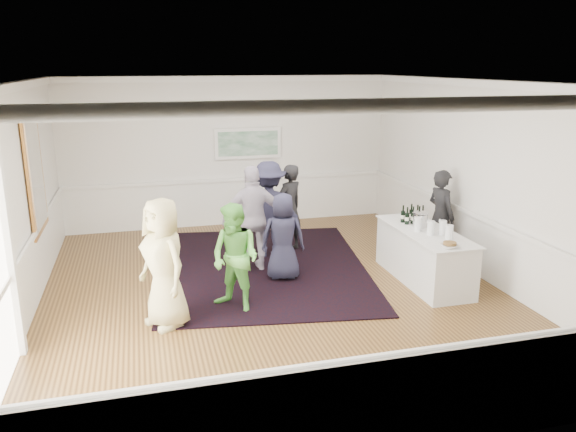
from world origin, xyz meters
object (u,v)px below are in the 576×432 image
object	(u,v)px
guest_green	(235,258)
guest_dark_b	(289,208)
serving_table	(424,255)
nut_bowl	(450,245)
guest_lilac	(254,219)
guest_tan	(164,263)
bartender	(441,216)
guest_navy	(283,237)
guest_dark_a	(269,209)
ice_bucket	(420,220)

from	to	relation	value
guest_green	guest_dark_b	distance (m)	2.73
serving_table	nut_bowl	distance (m)	0.99
guest_lilac	guest_tan	bearing A→B (deg)	47.34
bartender	guest_navy	size ratio (longest dim) A/B	1.15
guest_lilac	guest_dark_a	world-z (taller)	guest_lilac
serving_table	guest_green	world-z (taller)	guest_green
guest_lilac	nut_bowl	bearing A→B (deg)	139.46
bartender	guest_lilac	bearing A→B (deg)	71.70
guest_dark_a	guest_dark_b	size ratio (longest dim) A/B	1.06
guest_lilac	guest_dark_a	size ratio (longest dim) A/B	1.03
guest_navy	nut_bowl	bearing A→B (deg)	156.14
serving_table	ice_bucket	world-z (taller)	ice_bucket
guest_green	guest_navy	size ratio (longest dim) A/B	1.08
nut_bowl	guest_dark_b	bearing A→B (deg)	119.46
serving_table	nut_bowl	xyz separation A→B (m)	(-0.08, -0.87, 0.46)
serving_table	guest_dark_a	xyz separation A→B (m)	(-2.15, 1.86, 0.45)
guest_tan	nut_bowl	world-z (taller)	guest_tan
guest_dark_a	ice_bucket	size ratio (longest dim) A/B	6.78
serving_table	guest_tan	bearing A→B (deg)	-172.21
bartender	guest_green	xyz separation A→B (m)	(-3.86, -1.10, -0.05)
guest_green	nut_bowl	size ratio (longest dim) A/B	6.11
bartender	guest_lilac	distance (m)	3.31
guest_green	guest_lilac	bearing A→B (deg)	115.66
guest_navy	guest_green	bearing A→B (deg)	58.08
guest_green	ice_bucket	distance (m)	3.19
guest_dark_a	guest_navy	xyz separation A→B (m)	(-0.03, -1.19, -0.16)
guest_dark_b	nut_bowl	xyz separation A→B (m)	(1.64, -2.90, 0.07)
guest_dark_b	bartender	bearing A→B (deg)	121.71
bartender	ice_bucket	xyz separation A→B (m)	(-0.72, -0.58, 0.14)
serving_table	bartender	xyz separation A→B (m)	(0.72, 0.79, 0.40)
guest_lilac	guest_dark_a	distance (m)	0.79
bartender	guest_lilac	world-z (taller)	guest_lilac
serving_table	guest_lilac	bearing A→B (deg)	155.08
guest_dark_b	guest_navy	bearing A→B (deg)	39.73
guest_lilac	ice_bucket	world-z (taller)	guest_lilac
guest_dark_b	guest_navy	xyz separation A→B (m)	(-0.46, -1.36, -0.11)
guest_lilac	guest_navy	size ratio (longest dim) A/B	1.26
guest_dark_b	guest_navy	distance (m)	1.44
serving_table	guest_tan	size ratio (longest dim) A/B	1.19
guest_tan	guest_navy	distance (m)	2.32
guest_dark_b	guest_tan	bearing A→B (deg)	15.61
serving_table	nut_bowl	world-z (taller)	nut_bowl
guest_navy	ice_bucket	size ratio (longest dim) A/B	5.55
guest_tan	nut_bowl	distance (m)	4.07
nut_bowl	serving_table	bearing A→B (deg)	84.61
guest_tan	guest_navy	size ratio (longest dim) A/B	1.23
ice_bucket	guest_tan	bearing A→B (deg)	-169.44
bartender	serving_table	bearing A→B (deg)	126.17
guest_green	nut_bowl	xyz separation A→B (m)	(3.06, -0.57, 0.11)
serving_table	ice_bucket	bearing A→B (deg)	88.79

